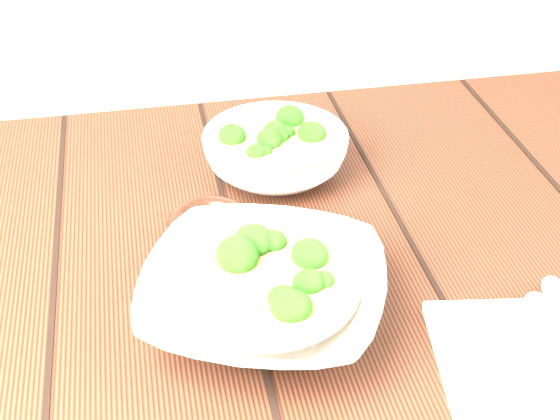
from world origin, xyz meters
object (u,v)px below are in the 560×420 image
object	(u,v)px
table	(260,343)
soup_bowl_front	(263,294)
trivet	(210,224)
napkin	(546,362)
soup_bowl_back	(275,153)

from	to	relation	value
table	soup_bowl_front	world-z (taller)	soup_bowl_front
trivet	soup_bowl_front	bearing A→B (deg)	-77.18
table	soup_bowl_front	bearing A→B (deg)	-95.83
trivet	napkin	xyz separation A→B (m)	(0.28, -0.27, -0.01)
soup_bowl_back	napkin	size ratio (longest dim) A/B	1.21
soup_bowl_back	trivet	xyz separation A→B (m)	(-0.10, -0.11, -0.02)
table	napkin	size ratio (longest dim) A/B	5.92
soup_bowl_back	soup_bowl_front	bearing A→B (deg)	-103.39
table	trivet	distance (m)	0.16
soup_bowl_back	napkin	bearing A→B (deg)	-64.11
napkin	trivet	bearing A→B (deg)	145.27
trivet	napkin	world-z (taller)	trivet
trivet	soup_bowl_back	bearing A→B (deg)	48.50
soup_bowl_front	trivet	bearing A→B (deg)	102.82
soup_bowl_front	soup_bowl_back	distance (m)	0.27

